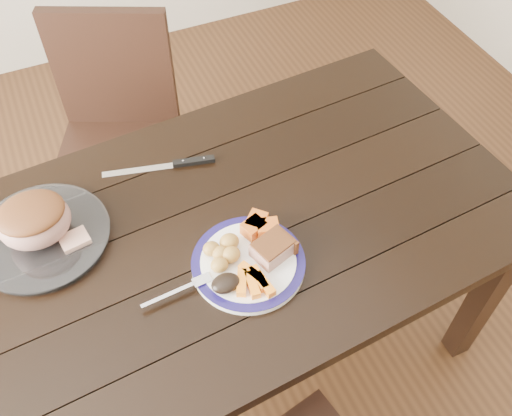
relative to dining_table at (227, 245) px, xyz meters
name	(u,v)px	position (x,y,z in m)	size (l,w,h in m)	color
ground	(234,350)	(0.00, 0.00, -0.66)	(4.00, 4.00, 0.00)	#472B16
dining_table	(227,245)	(0.00, 0.00, 0.00)	(1.66, 1.02, 0.75)	black
chair_far	(117,128)	(-0.14, 0.73, -0.13)	(0.56, 0.57, 0.93)	black
dinner_plate	(248,263)	(0.00, -0.14, 0.10)	(0.28, 0.28, 0.02)	white
plate_rim	(248,262)	(0.00, -0.14, 0.11)	(0.28, 0.28, 0.02)	#140E47
serving_platter	(42,238)	(-0.45, 0.14, 0.10)	(0.34, 0.34, 0.02)	white
pork_slice	(272,249)	(0.07, -0.15, 0.13)	(0.09, 0.07, 0.04)	tan
roasted_potatoes	(223,252)	(-0.05, -0.11, 0.13)	(0.09, 0.09, 0.04)	gold
carrot_batons	(254,281)	(-0.01, -0.21, 0.12)	(0.09, 0.11, 0.02)	orange
pumpkin_wedges	(259,226)	(0.07, -0.07, 0.13)	(0.10, 0.09, 0.04)	orange
dark_mushroom	(226,283)	(-0.07, -0.19, 0.13)	(0.07, 0.05, 0.03)	black
fork	(182,289)	(-0.17, -0.15, 0.11)	(0.18, 0.03, 0.00)	silver
roast_joint	(35,222)	(-0.45, 0.14, 0.17)	(0.18, 0.15, 0.12)	#AC7469
cut_slice	(75,240)	(-0.37, 0.09, 0.12)	(0.07, 0.06, 0.02)	tan
carving_knife	(180,164)	(-0.04, 0.25, 0.10)	(0.32, 0.09, 0.01)	silver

